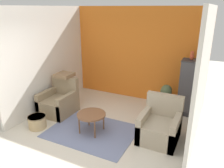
{
  "coord_description": "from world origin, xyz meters",
  "views": [
    {
      "loc": [
        2.23,
        -2.86,
        2.76
      ],
      "look_at": [
        0.0,
        1.67,
        0.98
      ],
      "focal_mm": 35.0,
      "sensor_mm": 36.0,
      "label": 1
    }
  ],
  "objects": [
    {
      "name": "area_rug",
      "position": [
        -0.17,
        0.93,
        0.01
      ],
      "size": [
        1.99,
        1.48,
        0.01
      ],
      "color": "slate",
      "rests_on": "ground_plane"
    },
    {
      "name": "birdcage",
      "position": [
        1.65,
        2.9,
        0.74
      ],
      "size": [
        0.47,
        0.47,
        1.49
      ],
      "color": "#353539",
      "rests_on": "ground_plane"
    },
    {
      "name": "wall_left",
      "position": [
        -2.02,
        1.67,
        1.4
      ],
      "size": [
        0.06,
        3.34,
        2.8
      ],
      "color": "silver",
      "rests_on": "ground_plane"
    },
    {
      "name": "throw_pillow",
      "position": [
        -1.48,
        1.72,
        1.0
      ],
      "size": [
        0.43,
        0.43,
        0.1
      ],
      "color": "#846647",
      "rests_on": "armchair_left"
    },
    {
      "name": "coffee_table",
      "position": [
        -0.17,
        0.93,
        0.42
      ],
      "size": [
        0.66,
        0.66,
        0.47
      ],
      "color": "brown",
      "rests_on": "ground_plane"
    },
    {
      "name": "wicker_basket",
      "position": [
        -1.44,
        0.52,
        0.16
      ],
      "size": [
        0.44,
        0.44,
        0.3
      ],
      "color": "tan",
      "rests_on": "ground_plane"
    },
    {
      "name": "wall_back_accent",
      "position": [
        0.0,
        3.37,
        1.4
      ],
      "size": [
        4.1,
        0.06,
        2.8
      ],
      "color": "orange",
      "rests_on": "ground_plane"
    },
    {
      "name": "potted_plant",
      "position": [
        1.07,
        2.97,
        0.45
      ],
      "size": [
        0.33,
        0.3,
        0.71
      ],
      "color": "#66605B",
      "rests_on": "ground_plane"
    },
    {
      "name": "wall_right",
      "position": [
        2.02,
        1.67,
        1.4
      ],
      "size": [
        0.06,
        3.34,
        2.8
      ],
      "color": "silver",
      "rests_on": "ground_plane"
    },
    {
      "name": "parrot",
      "position": [
        1.65,
        2.9,
        1.6
      ],
      "size": [
        0.11,
        0.2,
        0.23
      ],
      "color": "#D14C2D",
      "rests_on": "birdcage"
    },
    {
      "name": "armchair_right",
      "position": [
        1.32,
        1.34,
        0.3
      ],
      "size": [
        0.81,
        0.87,
        0.95
      ],
      "color": "tan",
      "rests_on": "ground_plane"
    },
    {
      "name": "armchair_left",
      "position": [
        -1.48,
        1.39,
        0.3
      ],
      "size": [
        0.81,
        0.87,
        0.95
      ],
      "color": "#8E7A5B",
      "rests_on": "ground_plane"
    },
    {
      "name": "ground_plane",
      "position": [
        0.0,
        0.0,
        0.0
      ],
      "size": [
        20.0,
        20.0,
        0.0
      ],
      "primitive_type": "plane",
      "color": "beige",
      "rests_on": "ground"
    }
  ]
}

